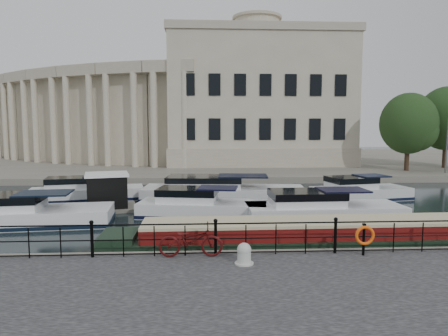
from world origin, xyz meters
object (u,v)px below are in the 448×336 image
at_px(bicycle, 191,240).
at_px(mooring_bollard, 244,254).
at_px(narrowboat, 311,241).
at_px(harbour_hut, 107,193).
at_px(life_ring_post, 365,236).

height_order(bicycle, mooring_bollard, bicycle).
distance_m(bicycle, narrowboat, 5.12).
height_order(narrowboat, harbour_hut, harbour_hut).
xyz_separation_m(bicycle, harbour_hut, (-5.13, 10.42, -0.14)).
xyz_separation_m(bicycle, narrowboat, (4.58, 2.17, -0.73)).
height_order(bicycle, harbour_hut, harbour_hut).
bearing_deg(narrowboat, bicycle, -155.58).
bearing_deg(harbour_hut, narrowboat, -54.58).
xyz_separation_m(mooring_bollard, life_ring_post, (4.01, 0.57, 0.35)).
distance_m(mooring_bollard, harbour_hut, 13.09).
xyz_separation_m(bicycle, life_ring_post, (5.67, -0.20, 0.12)).
bearing_deg(life_ring_post, mooring_bollard, -171.93).
height_order(mooring_bollard, narrowboat, mooring_bollard).
bearing_deg(mooring_bollard, narrowboat, 45.24).
relative_size(mooring_bollard, harbour_hut, 0.17).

